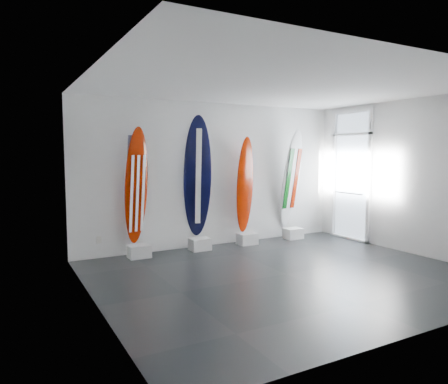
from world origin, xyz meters
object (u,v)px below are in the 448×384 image
surfboard_italy (291,179)px  surfboard_swiss (245,185)px  surfboard_navy (197,177)px  surfboard_usa (136,186)px

surfboard_italy → surfboard_swiss: bearing=171.6°
surfboard_navy → surfboard_usa: bearing=-162.2°
surfboard_usa → surfboard_navy: (1.26, 0.00, 0.13)m
surfboard_usa → surfboard_swiss: size_ratio=1.07×
surfboard_usa → surfboard_italy: (3.62, 0.00, 0.02)m
surfboard_usa → surfboard_italy: 3.62m
surfboard_usa → surfboard_navy: size_ratio=0.89×
surfboard_italy → surfboard_navy: bearing=171.6°
surfboard_navy → surfboard_swiss: surfboard_navy is taller
surfboard_usa → surfboard_swiss: (2.38, 0.00, -0.07)m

